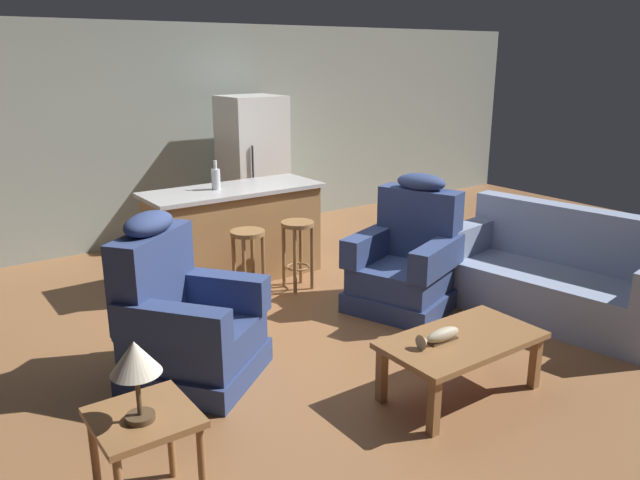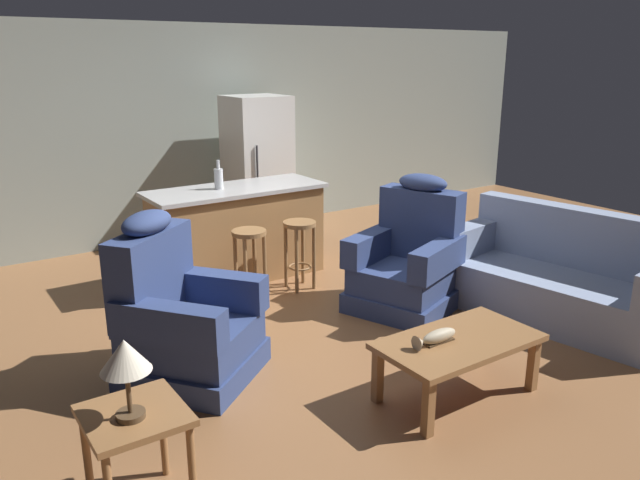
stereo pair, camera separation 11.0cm
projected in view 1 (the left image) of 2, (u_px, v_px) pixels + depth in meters
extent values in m
plane|color=brown|center=(310.00, 320.00, 5.45)|extent=(12.00, 12.00, 0.00)
cube|color=#939E93|center=(163.00, 135.00, 7.52)|extent=(12.00, 0.05, 2.60)
cube|color=olive|center=(462.00, 340.00, 4.16)|extent=(1.10, 0.60, 0.04)
cube|color=olive|center=(434.00, 407.00, 3.76)|extent=(0.06, 0.06, 0.38)
cube|color=olive|center=(535.00, 362.00, 4.30)|extent=(0.06, 0.06, 0.38)
cube|color=olive|center=(382.00, 375.00, 4.13)|extent=(0.06, 0.06, 0.38)
cube|color=olive|center=(481.00, 338.00, 4.68)|extent=(0.06, 0.06, 0.38)
cube|color=#4C3823|center=(443.00, 340.00, 4.10)|extent=(0.22, 0.07, 0.01)
ellipsoid|color=tan|center=(443.00, 335.00, 4.09)|extent=(0.28, 0.09, 0.09)
cone|color=tan|center=(424.00, 341.00, 3.99)|extent=(0.06, 0.10, 0.10)
cube|color=#8493B2|center=(552.00, 306.00, 5.50)|extent=(1.15, 2.02, 0.20)
cube|color=#8493B2|center=(554.00, 284.00, 5.44)|extent=(1.15, 2.02, 0.22)
cube|color=#8493B2|center=(575.00, 236.00, 5.55)|extent=(0.52, 1.91, 0.52)
cube|color=#8493B2|center=(471.00, 237.00, 5.94)|extent=(0.86, 0.34, 0.28)
cube|color=navy|center=(197.00, 366.00, 4.46)|extent=(1.18, 1.18, 0.18)
cube|color=navy|center=(195.00, 339.00, 4.40)|extent=(1.09, 1.09, 0.24)
cube|color=navy|center=(153.00, 276.00, 4.36)|extent=(0.75, 0.65, 0.64)
ellipsoid|color=navy|center=(149.00, 224.00, 4.25)|extent=(0.53, 0.49, 0.16)
cube|color=navy|center=(217.00, 290.00, 4.63)|extent=(0.63, 0.74, 0.26)
cube|color=navy|center=(171.00, 325.00, 4.02)|extent=(0.63, 0.74, 0.26)
cube|color=navy|center=(402.00, 298.00, 5.69)|extent=(1.08, 1.08, 0.18)
cube|color=navy|center=(403.00, 277.00, 5.63)|extent=(1.01, 0.99, 0.24)
cube|color=navy|center=(419.00, 223.00, 5.75)|extent=(0.49, 0.79, 0.64)
ellipsoid|color=navy|center=(421.00, 182.00, 5.64)|extent=(0.41, 0.53, 0.16)
cube|color=navy|center=(437.00, 258.00, 5.37)|extent=(0.81, 0.45, 0.26)
cube|color=navy|center=(370.00, 245.00, 5.72)|extent=(0.81, 0.45, 0.26)
cube|color=olive|center=(143.00, 418.00, 3.02)|extent=(0.48, 0.48, 0.04)
cylinder|color=olive|center=(202.00, 473.00, 3.05)|extent=(0.04, 0.04, 0.52)
cylinder|color=olive|center=(95.00, 461.00, 3.14)|extent=(0.04, 0.04, 0.52)
cylinder|color=olive|center=(170.00, 434.00, 3.36)|extent=(0.04, 0.04, 0.52)
cylinder|color=#4C3823|center=(141.00, 417.00, 2.96)|extent=(0.14, 0.14, 0.03)
cylinder|color=#4C3823|center=(138.00, 394.00, 2.92)|extent=(0.02, 0.02, 0.22)
cone|color=beige|center=(135.00, 357.00, 2.87)|extent=(0.24, 0.24, 0.16)
cube|color=#9E7042|center=(235.00, 235.00, 6.37)|extent=(1.71, 0.63, 0.91)
cube|color=#B2B2B2|center=(233.00, 190.00, 6.24)|extent=(1.80, 0.70, 0.04)
cylinder|color=olive|center=(247.00, 233.00, 5.71)|extent=(0.32, 0.32, 0.04)
torus|color=olive|center=(249.00, 278.00, 5.84)|extent=(0.23, 0.23, 0.02)
cylinder|color=olive|center=(244.00, 273.00, 5.68)|extent=(0.04, 0.04, 0.64)
cylinder|color=olive|center=(263.00, 269.00, 5.79)|extent=(0.04, 0.04, 0.64)
cylinder|color=olive|center=(234.00, 267.00, 5.83)|extent=(0.04, 0.04, 0.64)
cylinder|color=olive|center=(253.00, 263.00, 5.94)|extent=(0.04, 0.04, 0.64)
cylinder|color=olive|center=(298.00, 224.00, 6.02)|extent=(0.32, 0.32, 0.04)
torus|color=olive|center=(298.00, 267.00, 6.14)|extent=(0.23, 0.23, 0.02)
cylinder|color=olive|center=(295.00, 262.00, 5.98)|extent=(0.04, 0.04, 0.64)
cylinder|color=olive|center=(312.00, 258.00, 6.09)|extent=(0.04, 0.04, 0.64)
cylinder|color=olive|center=(284.00, 256.00, 6.14)|extent=(0.04, 0.04, 0.64)
cylinder|color=olive|center=(301.00, 253.00, 6.25)|extent=(0.04, 0.04, 0.64)
cube|color=white|center=(253.00, 168.00, 7.69)|extent=(0.70, 0.66, 1.76)
cylinder|color=#333338|center=(253.00, 167.00, 7.28)|extent=(0.02, 0.02, 0.50)
cylinder|color=silver|center=(216.00, 179.00, 6.13)|extent=(0.09, 0.09, 0.20)
cylinder|color=silver|center=(215.00, 165.00, 6.09)|extent=(0.03, 0.03, 0.09)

